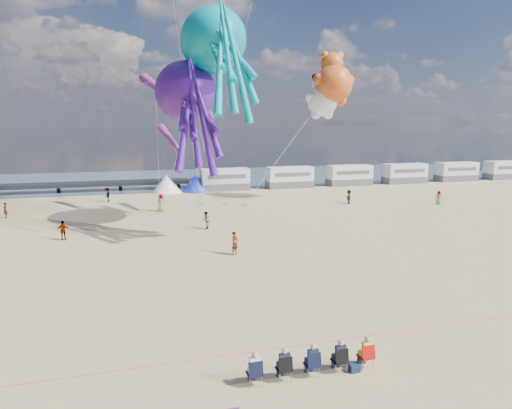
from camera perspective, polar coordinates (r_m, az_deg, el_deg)
name	(u,v)px	position (r m, az deg, el deg)	size (l,w,h in m)	color
ground	(270,301)	(24.45, 1.82, -11.96)	(120.00, 120.00, 0.00)	#D5B67A
water	(171,179)	(77.44, -10.55, 3.17)	(120.00, 120.00, 0.00)	#3A586F
motorhome_0	(225,179)	(63.38, -3.91, 3.15)	(6.60, 2.50, 3.00)	silver
motorhome_1	(289,177)	(65.97, 4.21, 3.42)	(6.60, 2.50, 3.00)	silver
motorhome_2	(349,175)	(69.77, 11.58, 3.61)	(6.60, 2.50, 3.00)	silver
motorhome_3	(405,173)	(74.59, 18.10, 3.72)	(6.60, 2.50, 3.00)	silver
motorhome_4	(456,172)	(80.25, 23.76, 3.78)	(6.60, 2.50, 3.00)	silver
motorhome_5	(505,170)	(86.58, 28.64, 3.81)	(6.60, 2.50, 3.00)	silver
tent_white	(166,184)	(62.29, -11.13, 2.58)	(4.00, 4.00, 2.40)	white
tent_blue	(196,183)	(62.73, -7.48, 2.74)	(4.00, 4.00, 2.40)	#1933CC
spectator_row	(312,359)	(17.80, 6.98, -18.63)	(6.10, 0.90, 1.30)	black
cooler_navy	(354,368)	(18.51, 12.21, -19.35)	(0.38, 0.28, 0.30)	#142440
rope_line	(306,344)	(20.16, 6.30, -16.99)	(0.03, 0.03, 34.00)	#F2338C
standing_person	(235,243)	(32.32, -2.66, -4.86)	(0.61, 0.40, 1.67)	tan
beachgoer_0	(439,198)	(56.28, 21.89, 0.81)	(0.57, 0.38, 1.57)	#7F6659
beachgoer_2	(107,195)	(56.67, -18.07, 1.16)	(0.81, 0.63, 1.67)	#7F6659
beachgoer_3	(63,230)	(39.33, -22.95, -3.01)	(1.03, 0.59, 1.59)	#7F6659
beachgoer_4	(349,197)	(53.67, 11.50, 0.95)	(0.95, 0.40, 1.62)	#7F6659
beachgoer_5	(5,210)	(50.99, -28.86, -0.64)	(1.42, 0.45, 1.53)	#7F6659
beachgoer_6	(161,203)	(49.03, -11.80, 0.22)	(0.68, 0.45, 1.86)	#7F6659
beachgoer_7	(206,220)	(40.24, -6.30, -1.98)	(0.77, 0.50, 1.57)	#7F6659
sandbag_a	(160,213)	(47.95, -11.93, -1.00)	(0.50, 0.35, 0.22)	gray
sandbag_b	(225,204)	(52.01, -3.89, 0.06)	(0.50, 0.35, 0.22)	gray
sandbag_c	(244,205)	(51.38, -1.46, -0.04)	(0.50, 0.35, 0.22)	gray
sandbag_d	(219,200)	(54.99, -4.59, 0.60)	(0.50, 0.35, 0.22)	gray
sandbag_e	(201,205)	(51.67, -6.91, -0.06)	(0.50, 0.35, 0.22)	gray
kite_octopus_teal	(213,40)	(40.59, -5.39, 19.74)	(4.51, 10.51, 12.02)	#058F9E
kite_octopus_purple	(185,92)	(42.11, -8.83, 13.75)	(4.49, 10.47, 11.96)	#441488
kite_panda	(322,101)	(55.35, 8.31, 12.73)	(4.40, 4.14, 6.22)	white
kite_teddy_orange	(334,84)	(55.02, 9.69, 14.63)	(5.25, 4.94, 7.41)	#D55721
windsock_left	(156,87)	(48.13, -12.41, 14.15)	(1.10, 6.39, 6.39)	red
windsock_mid	(207,109)	(47.17, -6.18, 11.78)	(1.00, 5.16, 5.16)	red
windsock_right	(171,139)	(46.87, -10.63, 8.01)	(0.90, 4.91, 4.91)	red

